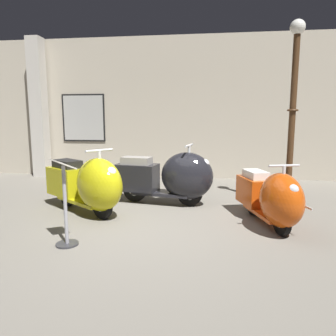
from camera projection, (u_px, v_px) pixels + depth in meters
The scene contains 7 objects.
ground_plane at pixel (146, 228), 4.56m from camera, with size 60.00×60.00×0.00m, color slate.
showroom_back_wall at pixel (171, 108), 8.34m from camera, with size 18.00×0.63×3.67m.
scooter_0 at pixel (89, 184), 5.15m from camera, with size 1.76×1.46×1.10m.
scooter_1 at pixel (171, 177), 5.74m from camera, with size 1.89×0.82×1.12m.
scooter_2 at pixel (272, 198), 4.51m from camera, with size 0.87×1.64×0.97m.
lamppost at pixel (292, 115), 5.47m from camera, with size 0.28×0.28×3.20m.
info_stanchion at pixel (65, 210), 3.87m from camera, with size 0.38×0.38×1.08m.
Camera 1 is at (0.88, -4.29, 1.56)m, focal length 33.65 mm.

